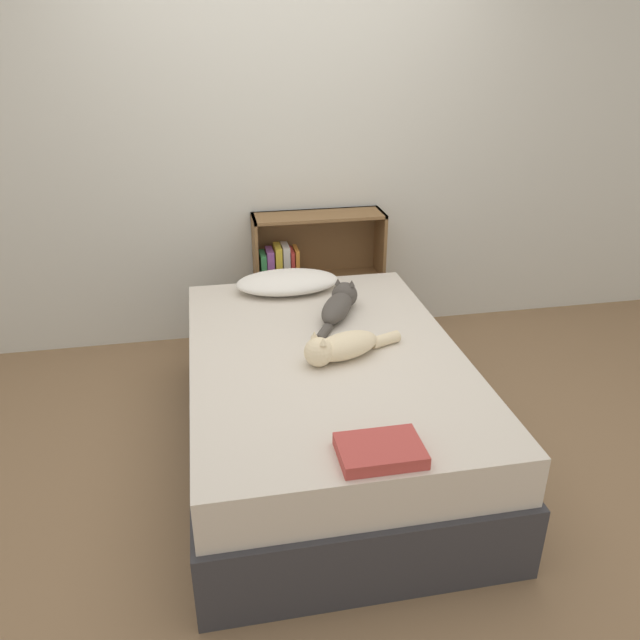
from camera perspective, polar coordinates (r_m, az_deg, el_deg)
ground_plane at (r=3.29m, az=0.49°, el=-11.65°), size 8.00×8.00×0.00m
wall_back at (r=4.11m, az=-3.51°, el=15.12°), size 8.00×0.06×2.50m
bed at (r=3.13m, az=0.51°, el=-7.57°), size 1.32×1.96×0.57m
pillow at (r=3.65m, az=-3.00°, el=3.50°), size 0.60×0.34×0.11m
cat_light at (r=2.90m, az=1.89°, el=-2.47°), size 0.50×0.27×0.16m
cat_dark at (r=3.33m, az=1.75°, el=1.45°), size 0.31×0.49×0.16m
bookshelf at (r=4.22m, az=-0.83°, el=4.28°), size 0.86×0.26×0.88m
blanket_fold at (r=2.31m, az=5.52°, el=-11.81°), size 0.31×0.22×0.05m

